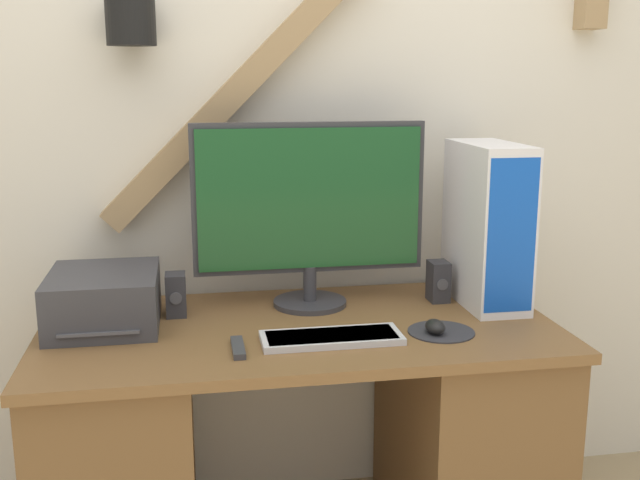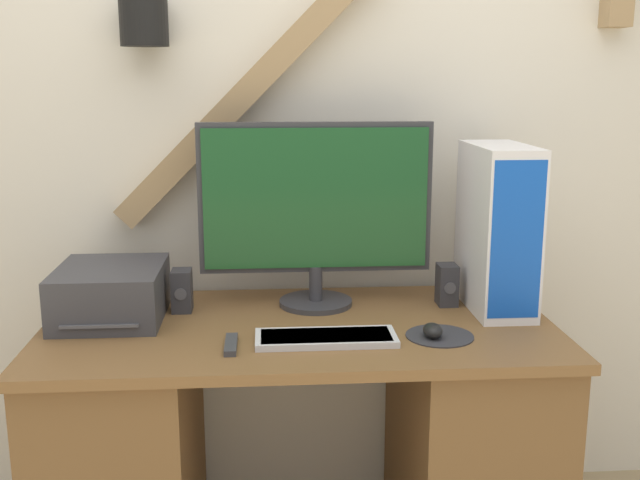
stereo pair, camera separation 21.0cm
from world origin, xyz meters
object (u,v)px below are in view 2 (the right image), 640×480
at_px(monitor, 316,205).
at_px(mouse, 433,331).
at_px(printer, 111,293).
at_px(speaker_right, 447,285).
at_px(computer_tower, 498,228).
at_px(keyboard, 326,338).
at_px(remote_control, 231,345).
at_px(speaker_left, 182,291).

xyz_separation_m(monitor, mouse, (0.30, -0.33, -0.29)).
bearing_deg(printer, speaker_right, 3.43).
bearing_deg(computer_tower, printer, -179.02).
bearing_deg(speaker_right, keyboard, -143.23).
relative_size(monitor, printer, 2.01).
relative_size(mouse, speaker_right, 0.60).
bearing_deg(speaker_right, computer_tower, -16.62).
height_order(keyboard, mouse, mouse).
bearing_deg(remote_control, speaker_right, 26.62).
xyz_separation_m(monitor, remote_control, (-0.25, -0.36, -0.31)).
bearing_deg(printer, keyboard, -21.37).
distance_m(computer_tower, speaker_left, 0.97).
distance_m(keyboard, remote_control, 0.25).
bearing_deg(computer_tower, monitor, 172.50).
bearing_deg(remote_control, keyboard, 6.28).
bearing_deg(printer, speaker_left, 16.03).
xyz_separation_m(computer_tower, remote_control, (-0.79, -0.29, -0.24)).
distance_m(monitor, speaker_left, 0.48).
height_order(computer_tower, remote_control, computer_tower).
xyz_separation_m(monitor, computer_tower, (0.54, -0.07, -0.06)).
bearing_deg(keyboard, speaker_right, 36.77).
bearing_deg(speaker_right, mouse, -110.25).
relative_size(printer, remote_control, 2.49).
xyz_separation_m(mouse, speaker_left, (-0.70, 0.30, 0.04)).
xyz_separation_m(mouse, printer, (-0.90, 0.24, 0.05)).
relative_size(computer_tower, remote_control, 3.53).
height_order(mouse, speaker_left, speaker_left).
bearing_deg(speaker_left, monitor, 4.79).
xyz_separation_m(monitor, printer, (-0.61, -0.09, -0.24)).
height_order(printer, remote_control, printer).
bearing_deg(keyboard, speaker_left, 144.28).
distance_m(monitor, speaker_right, 0.48).
bearing_deg(computer_tower, speaker_left, 177.74).
bearing_deg(speaker_left, mouse, -22.97).
relative_size(speaker_left, remote_control, 0.91).
bearing_deg(printer, computer_tower, 0.98).
bearing_deg(speaker_left, computer_tower, -2.26).
height_order(keyboard, speaker_right, speaker_right).
distance_m(monitor, computer_tower, 0.55).
bearing_deg(remote_control, computer_tower, 19.92).
bearing_deg(printer, remote_control, -36.68).
relative_size(monitor, keyboard, 1.87).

